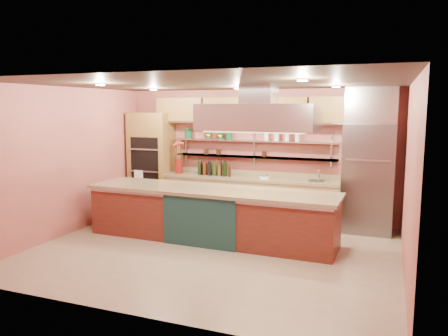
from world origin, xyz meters
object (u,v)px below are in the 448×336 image
at_px(refrigerator, 368,179).
at_px(green_canister, 221,135).
at_px(copper_kettle, 220,136).
at_px(kitchen_scale, 265,176).
at_px(island, 210,214).
at_px(flower_vase, 179,166).

bearing_deg(refrigerator, green_canister, 175.83).
bearing_deg(copper_kettle, kitchen_scale, -11.29).
bearing_deg(green_canister, island, -74.30).
relative_size(copper_kettle, green_canister, 1.06).
xyz_separation_m(flower_vase, copper_kettle, (0.93, 0.22, 0.70)).
bearing_deg(copper_kettle, green_canister, 0.00).
height_order(flower_vase, green_canister, green_canister).
distance_m(flower_vase, green_canister, 1.20).
relative_size(island, green_canister, 27.17).
height_order(copper_kettle, green_canister, green_canister).
xyz_separation_m(island, copper_kettle, (-0.52, 1.82, 1.31)).
bearing_deg(refrigerator, copper_kettle, 175.84).
distance_m(island, flower_vase, 2.24).
xyz_separation_m(refrigerator, green_canister, (-3.15, 0.23, 0.75)).
bearing_deg(flower_vase, kitchen_scale, 0.00).
height_order(refrigerator, island, refrigerator).
bearing_deg(flower_vase, island, -47.80).
bearing_deg(kitchen_scale, copper_kettle, -167.39).
xyz_separation_m(island, flower_vase, (-1.45, 1.60, 0.61)).
distance_m(kitchen_scale, green_canister, 1.38).
relative_size(refrigerator, island, 0.46).
bearing_deg(island, green_canister, 106.86).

